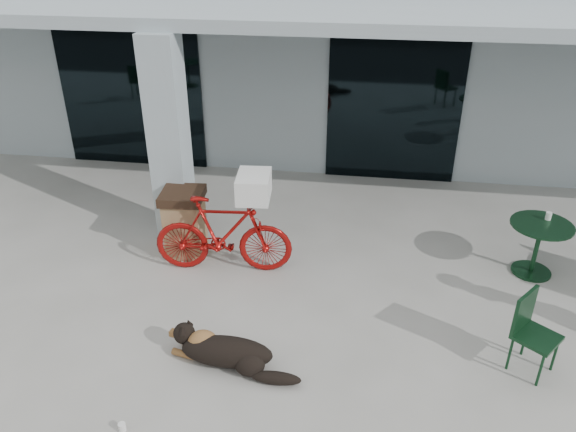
% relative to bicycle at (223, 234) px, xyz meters
% --- Properties ---
extents(ground, '(80.00, 80.00, 0.00)m').
position_rel_bicycle_xyz_m(ground, '(0.53, -1.43, -0.58)').
color(ground, '#A7A49D').
rests_on(ground, ground).
extents(building, '(22.00, 7.00, 4.50)m').
position_rel_bicycle_xyz_m(building, '(0.53, 7.07, 1.67)').
color(building, '#9CAAB1').
rests_on(building, ground).
extents(storefront_glass_left, '(2.80, 0.06, 2.70)m').
position_rel_bicycle_xyz_m(storefront_glass_left, '(-2.67, 3.55, 0.77)').
color(storefront_glass_left, black).
rests_on(storefront_glass_left, ground).
extents(storefront_glass_right, '(2.40, 0.06, 2.70)m').
position_rel_bicycle_xyz_m(storefront_glass_right, '(2.33, 3.55, 0.77)').
color(storefront_glass_right, black).
rests_on(storefront_glass_right, ground).
extents(column, '(0.50, 0.50, 3.12)m').
position_rel_bicycle_xyz_m(column, '(-0.97, 0.87, 0.98)').
color(column, '#9CAAB1').
rests_on(column, ground).
extents(overhang, '(22.00, 2.80, 0.18)m').
position_rel_bicycle_xyz_m(overhang, '(0.53, 2.17, 2.63)').
color(overhang, '#9CAAB1').
rests_on(overhang, column).
extents(bicycle, '(1.96, 0.71, 1.15)m').
position_rel_bicycle_xyz_m(bicycle, '(0.00, 0.00, 0.00)').
color(bicycle, maroon).
rests_on(bicycle, ground).
extents(laundry_basket, '(0.48, 0.61, 0.34)m').
position_rel_bicycle_xyz_m(laundry_basket, '(0.45, 0.04, 0.75)').
color(laundry_basket, white).
rests_on(laundry_basket, bicycle).
extents(dog, '(1.26, 0.66, 0.40)m').
position_rel_bicycle_xyz_m(dog, '(0.50, -1.87, -0.38)').
color(dog, black).
rests_on(dog, ground).
extents(cup_near_dog, '(0.10, 0.10, 0.09)m').
position_rel_bicycle_xyz_m(cup_near_dog, '(-0.31, -2.93, -0.53)').
color(cup_near_dog, white).
rests_on(cup_near_dog, ground).
extents(cafe_table_far, '(1.08, 1.08, 0.78)m').
position_rel_bicycle_xyz_m(cafe_table_far, '(4.32, 0.57, -0.18)').
color(cafe_table_far, '#12351D').
rests_on(cafe_table_far, ground).
extents(cafe_chair_far_a, '(0.63, 0.63, 0.95)m').
position_rel_bicycle_xyz_m(cafe_chair_far_a, '(3.85, -1.46, -0.10)').
color(cafe_chair_far_a, '#12351D').
rests_on(cafe_chair_far_a, ground).
extents(cup_on_table, '(0.10, 0.10, 0.11)m').
position_rel_bicycle_xyz_m(cup_on_table, '(4.43, 0.71, 0.26)').
color(cup_on_table, white).
rests_on(cup_on_table, cafe_table_far).
extents(trash_receptacle, '(0.64, 0.64, 1.01)m').
position_rel_bicycle_xyz_m(trash_receptacle, '(-0.67, 0.37, -0.07)').
color(trash_receptacle, '#8F704A').
rests_on(trash_receptacle, ground).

